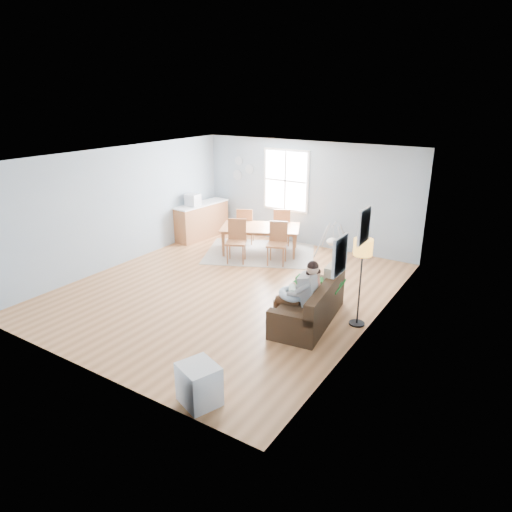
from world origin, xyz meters
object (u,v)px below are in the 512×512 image
Objects in this scene: father at (300,292)px; chair_nw at (245,224)px; counter at (202,220)px; floor_lamp at (363,255)px; chair_ne at (282,224)px; monitor at (193,200)px; toddler at (311,283)px; chair_se at (278,240)px; storage_cube at (199,384)px; baby_swing at (333,241)px; sofa at (311,307)px; dining_table at (260,240)px; chair_sw at (237,238)px.

chair_nw is at bearing 135.15° from father.
floor_lamp is at bearing -24.92° from counter.
chair_ne is (-2.44, 3.71, -0.08)m from father.
monitor is at bearing -159.01° from chair_ne.
chair_se is at bearing 132.24° from toddler.
floor_lamp is 5.95m from monitor.
chair_se is (-1.73, 5.04, 0.30)m from storage_cube.
toddler reaches higher than baby_swing.
storage_cube is 6.36m from baby_swing.
storage_cube is (-0.24, -2.81, 0.01)m from sofa.
counter is 3.72m from baby_swing.
toddler is 3.58m from dining_table.
toddler is 3.48m from baby_swing.
sofa is at bearing 73.57° from father.
baby_swing is (-1.84, 3.16, -0.94)m from floor_lamp.
chair_se reaches higher than chair_nw.
sofa is at bearing -28.17° from monitor.
chair_ne reaches higher than sofa.
sofa is at bearing -61.38° from toddler.
dining_table is at bearing 146.22° from floor_lamp.
sofa is 1.25× the size of floor_lamp.
chair_nw is at bearing 139.27° from toddler.
baby_swing reaches higher than dining_table.
floor_lamp reaches higher than chair_nw.
sofa is 1.02× the size of dining_table.
floor_lamp is 1.70× the size of baby_swing.
counter is 5.08× the size of monitor.
counter is (-2.07, 0.26, 0.15)m from dining_table.
chair_sw is at bearing 119.41° from storage_cube.
counter is at bearing -174.43° from chair_nw.
chair_sw is (-3.59, 1.49, -0.71)m from floor_lamp.
father is at bearing -56.65° from chair_ne.
chair_ne is at bearing 53.13° from dining_table.
chair_sw is at bearing -20.90° from monitor.
counter reaches higher than sofa.
storage_cube is at bearing -61.51° from chair_nw.
floor_lamp is 1.57× the size of chair_se.
floor_lamp reaches higher than chair_ne.
chair_ne is (0.16, 0.80, 0.24)m from dining_table.
father is 0.71× the size of counter.
father is 3.48m from chair_sw.
storage_cube is at bearing -107.28° from floor_lamp.
chair_nw reaches higher than storage_cube.
dining_table is 0.85m from chair_nw.
chair_se is 2.88× the size of monitor.
chair_ne reaches higher than chair_se.
monitor is at bearing 158.01° from floor_lamp.
toddler is 0.74× the size of chair_sw.
storage_cube is at bearing -60.59° from chair_sw.
chair_ne reaches higher than dining_table.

